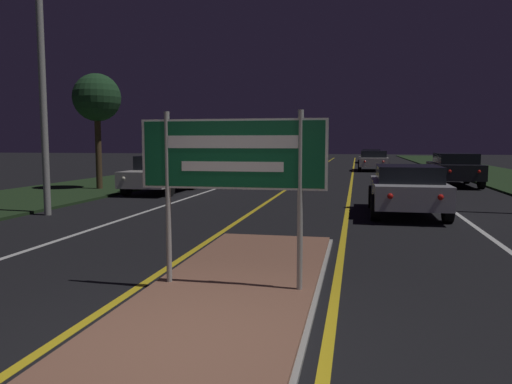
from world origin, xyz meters
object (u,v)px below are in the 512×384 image
object	(u,v)px
highway_sign	(232,162)
car_approaching_0	(162,173)
car_receding_2	(373,160)
car_receding_1	(454,168)
car_receding_3	(371,156)
car_receding_0	(407,188)
car_approaching_1	(277,163)

from	to	relation	value
highway_sign	car_approaching_0	bearing A→B (deg)	115.88
car_receding_2	car_approaching_0	size ratio (longest dim) A/B	1.07
car_receding_1	car_receding_3	xyz separation A→B (m)	(-2.93, 25.42, -0.10)
car_receding_0	car_approaching_1	distance (m)	15.12
highway_sign	car_receding_3	xyz separation A→B (m)	(2.83, 42.77, -0.99)
car_approaching_1	car_receding_0	bearing A→B (deg)	-67.78
car_receding_1	car_receding_3	distance (m)	25.59
car_receding_0	car_receding_3	bearing A→B (deg)	90.02
car_receding_3	car_receding_0	bearing A→B (deg)	-89.98
car_receding_0	car_receding_2	bearing A→B (deg)	90.63
car_receding_1	car_receding_0	bearing A→B (deg)	-106.76
car_approaching_0	car_approaching_1	size ratio (longest dim) A/B	0.93
car_receding_2	car_approaching_1	bearing A→B (deg)	-127.39
car_receding_3	car_approaching_0	size ratio (longest dim) A/B	1.10
car_receding_0	car_receding_1	size ratio (longest dim) A/B	0.89
car_approaching_1	car_receding_3	bearing A→B (deg)	74.88
car_receding_2	car_receding_3	xyz separation A→B (m)	(0.22, 13.93, -0.06)
car_receding_2	car_approaching_1	size ratio (longest dim) A/B	0.99
car_receding_0	car_approaching_0	world-z (taller)	car_approaching_0
car_approaching_0	car_approaching_1	distance (m)	10.08
car_receding_1	car_receding_2	xyz separation A→B (m)	(-3.15, 11.49, -0.04)
car_approaching_0	car_receding_2	bearing A→B (deg)	63.35
car_approaching_0	car_receding_3	bearing A→B (deg)	74.28
car_receding_0	car_receding_2	distance (m)	21.18
car_receding_3	highway_sign	bearing A→B (deg)	-93.78
car_receding_1	car_approaching_1	xyz separation A→B (m)	(-8.64, 4.31, 0.02)
car_receding_3	car_approaching_1	distance (m)	21.87
car_receding_3	car_approaching_1	bearing A→B (deg)	-105.12
car_approaching_0	highway_sign	bearing A→B (deg)	-64.12
highway_sign	car_approaching_0	world-z (taller)	highway_sign
car_receding_0	car_receding_3	xyz separation A→B (m)	(-0.01, 35.11, -0.03)
car_receding_2	car_approaching_0	world-z (taller)	car_approaching_0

